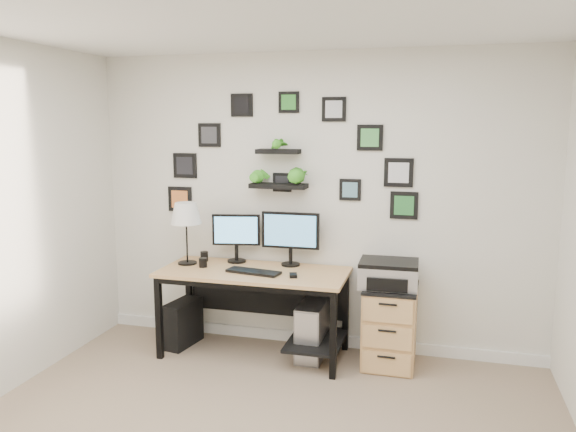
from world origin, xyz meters
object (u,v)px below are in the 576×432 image
(pc_tower_black, at_px, (183,323))
(pc_tower_grey, at_px, (313,330))
(table_lamp, at_px, (186,215))
(mug, at_px, (203,263))
(file_cabinet, at_px, (390,325))
(monitor_right, at_px, (290,234))
(desk, at_px, (259,284))
(printer, at_px, (389,274))
(monitor_left, at_px, (236,234))

(pc_tower_black, xyz_separation_m, pc_tower_grey, (1.19, 0.05, 0.04))
(table_lamp, bearing_deg, mug, -21.72)
(pc_tower_black, bearing_deg, file_cabinet, 11.58)
(file_cabinet, bearing_deg, monitor_right, 170.61)
(desk, bearing_deg, pc_tower_black, -179.24)
(table_lamp, xyz_separation_m, mug, (0.18, -0.07, -0.40))
(pc_tower_grey, xyz_separation_m, printer, (0.63, 0.01, 0.54))
(desk, xyz_separation_m, file_cabinet, (1.12, 0.06, -0.29))
(mug, xyz_separation_m, printer, (1.59, 0.09, -0.01))
(desk, bearing_deg, monitor_left, 144.47)
(monitor_left, xyz_separation_m, pc_tower_grey, (0.74, -0.15, -0.77))
(mug, bearing_deg, table_lamp, 158.28)
(monitor_left, bearing_deg, file_cabinet, -5.70)
(table_lamp, xyz_separation_m, file_cabinet, (1.80, 0.03, -0.86))
(pc_tower_black, height_order, pc_tower_grey, pc_tower_grey)
(monitor_right, height_order, mug, monitor_right)
(pc_tower_black, height_order, file_cabinet, file_cabinet)
(monitor_right, height_order, pc_tower_black, monitor_right)
(table_lamp, height_order, file_cabinet, table_lamp)
(monitor_left, distance_m, pc_tower_grey, 1.08)
(monitor_left, relative_size, monitor_right, 0.85)
(printer, bearing_deg, monitor_left, 173.90)
(monitor_left, bearing_deg, printer, -6.10)
(desk, height_order, mug, mug)
(mug, relative_size, printer, 0.17)
(mug, distance_m, pc_tower_grey, 1.11)
(desk, bearing_deg, pc_tower_grey, 5.36)
(mug, height_order, printer, printer)
(mug, relative_size, pc_tower_grey, 0.17)
(printer, bearing_deg, desk, -177.36)
(desk, xyz_separation_m, monitor_right, (0.23, 0.21, 0.41))
(monitor_left, height_order, file_cabinet, monitor_left)
(monitor_left, height_order, pc_tower_grey, monitor_left)
(table_lamp, xyz_separation_m, printer, (1.78, 0.02, -0.42))
(monitor_right, bearing_deg, file_cabinet, -9.39)
(monitor_right, bearing_deg, desk, -137.58)
(monitor_right, relative_size, pc_tower_black, 1.27)
(desk, bearing_deg, table_lamp, 177.60)
(monitor_right, xyz_separation_m, pc_tower_black, (-0.95, -0.22, -0.83))
(desk, height_order, monitor_right, monitor_right)
(pc_tower_black, distance_m, file_cabinet, 1.85)
(desk, relative_size, file_cabinet, 2.39)
(desk, relative_size, mug, 19.71)
(table_lamp, bearing_deg, desk, -2.40)
(monitor_right, distance_m, file_cabinet, 1.14)
(file_cabinet, bearing_deg, printer, -160.14)
(pc_tower_grey, bearing_deg, desk, -174.64)
(pc_tower_black, relative_size, pc_tower_grey, 0.83)
(mug, bearing_deg, printer, 3.40)
(mug, bearing_deg, desk, 5.08)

